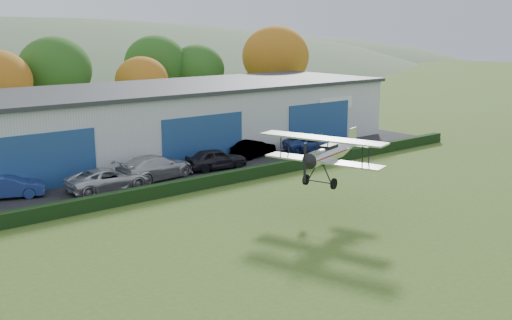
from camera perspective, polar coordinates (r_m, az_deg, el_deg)
ground at (r=26.25m, az=13.95°, el=-10.07°), size 300.00×300.00×0.00m
apron at (r=43.06m, az=-6.37°, el=-0.92°), size 48.00×9.00×0.05m
hedge at (r=39.14m, az=-2.54°, el=-1.63°), size 46.00×0.60×0.80m
hangar at (r=49.45m, az=-8.94°, el=3.84°), size 40.60×12.60×5.30m
tree_belt at (r=58.74m, az=-18.93°, el=7.55°), size 75.70×13.22×10.12m
car_1 at (r=38.37m, az=-22.36°, el=-2.35°), size 4.38×2.83×1.36m
car_2 at (r=38.22m, az=-13.76°, el=-1.77°), size 5.13×2.40×1.42m
car_3 at (r=40.34m, az=-9.50°, el=-0.68°), size 6.00×3.35×1.64m
car_4 at (r=42.80m, az=-3.78°, el=0.11°), size 4.63×2.49×1.50m
car_5 at (r=46.80m, az=-0.23°, el=1.09°), size 4.23×2.22×1.33m
car_6 at (r=49.06m, az=5.41°, el=1.57°), size 5.30×3.94×1.34m
biplane at (r=32.87m, az=6.95°, el=0.75°), size 6.23×7.04×2.64m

